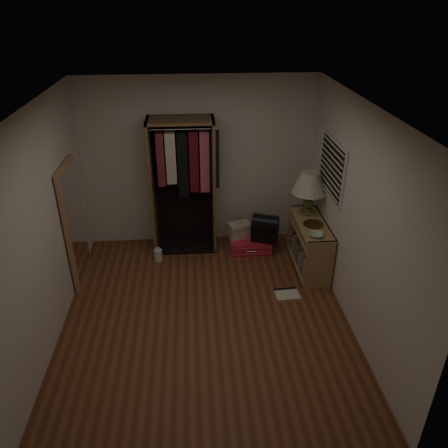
{
  "coord_description": "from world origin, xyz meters",
  "views": [
    {
      "loc": [
        -0.1,
        -4.27,
        3.61
      ],
      "look_at": [
        0.3,
        0.95,
        0.8
      ],
      "focal_mm": 35.0,
      "sensor_mm": 36.0,
      "label": 1
    }
  ],
  "objects_px": {
    "open_wardrobe": "(185,174)",
    "black_bag": "(265,227)",
    "console_bookshelf": "(309,243)",
    "pink_suitcase": "(250,244)",
    "table_lamp": "(310,184)",
    "train_case": "(239,230)",
    "white_jug": "(158,255)",
    "floor_mirror": "(75,224)"
  },
  "relations": [
    {
      "from": "pink_suitcase",
      "to": "table_lamp",
      "type": "relative_size",
      "value": 1.04
    },
    {
      "from": "pink_suitcase",
      "to": "train_case",
      "type": "distance_m",
      "value": 0.28
    },
    {
      "from": "console_bookshelf",
      "to": "open_wardrobe",
      "type": "height_order",
      "value": "open_wardrobe"
    },
    {
      "from": "console_bookshelf",
      "to": "train_case",
      "type": "relative_size",
      "value": 2.83
    },
    {
      "from": "open_wardrobe",
      "to": "floor_mirror",
      "type": "distance_m",
      "value": 1.71
    },
    {
      "from": "train_case",
      "to": "white_jug",
      "type": "bearing_deg",
      "value": 174.27
    },
    {
      "from": "train_case",
      "to": "black_bag",
      "type": "distance_m",
      "value": 0.42
    },
    {
      "from": "white_jug",
      "to": "table_lamp",
      "type": "bearing_deg",
      "value": -1.58
    },
    {
      "from": "table_lamp",
      "to": "open_wardrobe",
      "type": "bearing_deg",
      "value": 164.9
    },
    {
      "from": "pink_suitcase",
      "to": "train_case",
      "type": "xyz_separation_m",
      "value": [
        -0.16,
        0.08,
        0.22
      ]
    },
    {
      "from": "floor_mirror",
      "to": "pink_suitcase",
      "type": "xyz_separation_m",
      "value": [
        2.45,
        0.57,
        -0.75
      ]
    },
    {
      "from": "console_bookshelf",
      "to": "black_bag",
      "type": "distance_m",
      "value": 0.73
    },
    {
      "from": "table_lamp",
      "to": "black_bag",
      "type": "bearing_deg",
      "value": 159.65
    },
    {
      "from": "pink_suitcase",
      "to": "console_bookshelf",
      "type": "bearing_deg",
      "value": -33.51
    },
    {
      "from": "open_wardrobe",
      "to": "console_bookshelf",
      "type": "bearing_deg",
      "value": -22.52
    },
    {
      "from": "pink_suitcase",
      "to": "table_lamp",
      "type": "height_order",
      "value": "table_lamp"
    },
    {
      "from": "table_lamp",
      "to": "white_jug",
      "type": "height_order",
      "value": "table_lamp"
    },
    {
      "from": "console_bookshelf",
      "to": "black_bag",
      "type": "bearing_deg",
      "value": 140.45
    },
    {
      "from": "open_wardrobe",
      "to": "black_bag",
      "type": "relative_size",
      "value": 4.51
    },
    {
      "from": "console_bookshelf",
      "to": "train_case",
      "type": "xyz_separation_m",
      "value": [
        -0.94,
        0.6,
        -0.07
      ]
    },
    {
      "from": "table_lamp",
      "to": "train_case",
      "type": "bearing_deg",
      "value": 159.9
    },
    {
      "from": "pink_suitcase",
      "to": "table_lamp",
      "type": "bearing_deg",
      "value": -18.67
    },
    {
      "from": "black_bag",
      "to": "white_jug",
      "type": "relative_size",
      "value": 2.06
    },
    {
      "from": "floor_mirror",
      "to": "pink_suitcase",
      "type": "bearing_deg",
      "value": 12.97
    },
    {
      "from": "open_wardrobe",
      "to": "train_case",
      "type": "height_order",
      "value": "open_wardrobe"
    },
    {
      "from": "pink_suitcase",
      "to": "floor_mirror",
      "type": "bearing_deg",
      "value": -166.83
    },
    {
      "from": "open_wardrobe",
      "to": "white_jug",
      "type": "bearing_deg",
      "value": -136.92
    },
    {
      "from": "open_wardrobe",
      "to": "black_bag",
      "type": "xyz_separation_m",
      "value": [
        1.2,
        -0.27,
        -0.8
      ]
    },
    {
      "from": "train_case",
      "to": "white_jug",
      "type": "distance_m",
      "value": 1.31
    },
    {
      "from": "pink_suitcase",
      "to": "white_jug",
      "type": "bearing_deg",
      "value": -171.42
    },
    {
      "from": "floor_mirror",
      "to": "black_bag",
      "type": "bearing_deg",
      "value": 10.69
    },
    {
      "from": "console_bookshelf",
      "to": "floor_mirror",
      "type": "xyz_separation_m",
      "value": [
        -3.24,
        -0.04,
        0.46
      ]
    },
    {
      "from": "open_wardrobe",
      "to": "table_lamp",
      "type": "distance_m",
      "value": 1.83
    },
    {
      "from": "white_jug",
      "to": "pink_suitcase",
      "type": "bearing_deg",
      "value": 8.38
    },
    {
      "from": "pink_suitcase",
      "to": "white_jug",
      "type": "relative_size",
      "value": 2.96
    },
    {
      "from": "pink_suitcase",
      "to": "train_case",
      "type": "height_order",
      "value": "train_case"
    },
    {
      "from": "open_wardrobe",
      "to": "pink_suitcase",
      "type": "height_order",
      "value": "open_wardrobe"
    },
    {
      "from": "black_bag",
      "to": "table_lamp",
      "type": "bearing_deg",
      "value": 0.28
    },
    {
      "from": "black_bag",
      "to": "table_lamp",
      "type": "height_order",
      "value": "table_lamp"
    },
    {
      "from": "open_wardrobe",
      "to": "train_case",
      "type": "relative_size",
      "value": 5.18
    },
    {
      "from": "console_bookshelf",
      "to": "floor_mirror",
      "type": "relative_size",
      "value": 0.66
    },
    {
      "from": "open_wardrobe",
      "to": "floor_mirror",
      "type": "height_order",
      "value": "open_wardrobe"
    }
  ]
}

